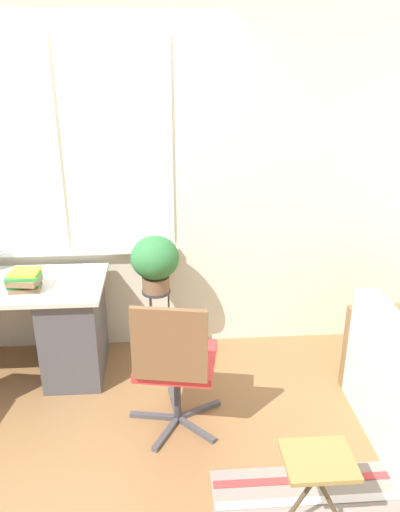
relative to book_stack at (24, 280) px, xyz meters
name	(u,v)px	position (x,y,z in m)	size (l,w,h in m)	color
ground_plane	(55,399)	(0.16, -0.23, -0.81)	(14.00, 14.00, 0.00)	olive
wall_back_with_window	(56,182)	(0.17, 0.51, 0.55)	(9.00, 0.12, 2.70)	beige
book_stack	(24,280)	(0.00, 0.00, 0.00)	(0.24, 0.20, 0.14)	olive
office_chair_swivel	(175,362)	(0.99, -0.57, -0.31)	(0.61, 0.61, 0.94)	#47474C
plant_stand	(157,301)	(0.88, 0.22, -0.30)	(0.21, 0.21, 0.60)	#333338
potted_plant	(155,260)	(0.88, 0.22, 0.03)	(0.35, 0.35, 0.42)	brown
floor_rug_striped	(319,512)	(1.72, -1.26, -0.81)	(1.09, 0.65, 0.01)	gray
folding_stool	(318,467)	(1.66, -1.34, -0.41)	(0.34, 0.28, 0.46)	olive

